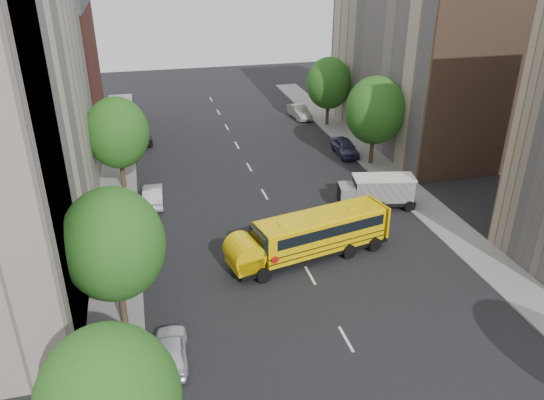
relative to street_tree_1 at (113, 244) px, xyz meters
name	(u,v)px	position (x,y,z in m)	size (l,w,h in m)	color
ground	(301,258)	(11.00, 4.00, -4.95)	(120.00, 120.00, 0.00)	black
sidewalk_left	(117,242)	(-0.50, 9.00, -4.89)	(3.00, 80.00, 0.12)	slate
sidewalk_right	(424,205)	(22.50, 9.00, -4.89)	(3.00, 80.00, 0.12)	slate
lane_markings	(265,194)	(11.00, 14.00, -4.95)	(0.15, 64.00, 0.01)	silver
building_left_redbrick	(43,78)	(-7.00, 32.00, 1.55)	(10.00, 15.00, 13.00)	maroon
building_right_far	(419,49)	(29.00, 24.00, 4.05)	(10.00, 22.00, 18.00)	#BAA490
building_right_sidewall	(487,74)	(29.00, 13.00, 4.05)	(10.10, 0.30, 18.00)	brown
street_tree_1	(113,244)	(0.00, 0.00, 0.00)	(5.12, 5.12, 7.90)	#38281C
street_tree_2	(117,133)	(0.00, 18.00, -0.12)	(4.99, 4.99, 7.71)	#38281C
street_tree_4	(375,110)	(22.00, 18.00, 0.12)	(5.25, 5.25, 8.10)	#38281C
street_tree_5	(329,83)	(22.00, 30.00, -0.25)	(4.86, 4.86, 7.51)	#38281C
school_bus	(309,235)	(11.54, 4.02, -3.28)	(10.84, 4.60, 2.99)	black
safari_truck	(377,191)	(18.87, 9.83, -3.65)	(6.03, 3.18, 2.46)	black
parked_car_0	(171,350)	(2.20, -3.37, -4.29)	(1.56, 3.87, 1.32)	silver
parked_car_1	(153,195)	(2.20, 14.50, -4.25)	(1.48, 4.24, 1.40)	silver
parked_car_2	(138,135)	(1.40, 29.46, -4.21)	(2.45, 5.30, 1.47)	black
parked_car_4	(345,147)	(20.60, 20.92, -4.20)	(1.78, 4.44, 1.51)	#353156
parked_car_5	(299,112)	(19.80, 33.35, -4.21)	(1.58, 4.52, 1.49)	#989792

